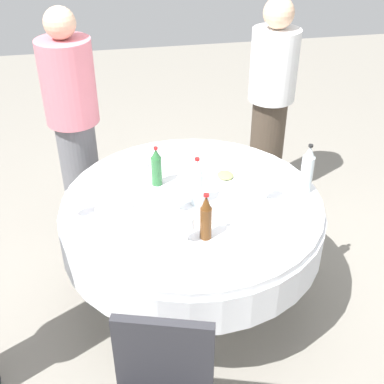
% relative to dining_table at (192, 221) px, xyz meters
% --- Properties ---
extents(ground_plane, '(10.00, 10.00, 0.00)m').
position_rel_dining_table_xyz_m(ground_plane, '(0.00, 0.00, -0.59)').
color(ground_plane, gray).
extents(dining_table, '(1.47, 1.47, 0.74)m').
position_rel_dining_table_xyz_m(dining_table, '(0.00, 0.00, 0.00)').
color(dining_table, white).
rests_on(dining_table, ground_plane).
extents(bottle_clear_left, '(0.07, 0.07, 0.30)m').
position_rel_dining_table_xyz_m(bottle_clear_left, '(0.03, 0.64, 0.28)').
color(bottle_clear_left, silver).
rests_on(bottle_clear_left, dining_table).
extents(bottle_clear_right, '(0.07, 0.07, 0.28)m').
position_rel_dining_table_xyz_m(bottle_clear_right, '(0.04, 0.02, 0.28)').
color(bottle_clear_right, silver).
rests_on(bottle_clear_right, dining_table).
extents(bottle_brown_outer, '(0.06, 0.06, 0.26)m').
position_rel_dining_table_xyz_m(bottle_brown_outer, '(0.33, 0.01, 0.27)').
color(bottle_brown_outer, '#593314').
rests_on(bottle_brown_outer, dining_table).
extents(bottle_green_south, '(0.06, 0.06, 0.24)m').
position_rel_dining_table_xyz_m(bottle_green_south, '(-0.20, -0.17, 0.26)').
color(bottle_green_south, '#2D6B38').
rests_on(bottle_green_south, dining_table).
extents(wine_glass_south, '(0.07, 0.07, 0.15)m').
position_rel_dining_table_xyz_m(wine_glass_south, '(0.35, -0.09, 0.25)').
color(wine_glass_south, white).
rests_on(wine_glass_south, dining_table).
extents(wine_glass_front, '(0.07, 0.07, 0.15)m').
position_rel_dining_table_xyz_m(wine_glass_front, '(0.07, 0.40, 0.25)').
color(wine_glass_front, white).
rests_on(wine_glass_front, dining_table).
extents(wine_glass_mid, '(0.06, 0.06, 0.16)m').
position_rel_dining_table_xyz_m(wine_glass_mid, '(0.09, -0.09, 0.26)').
color(wine_glass_mid, white).
rests_on(wine_glass_mid, dining_table).
extents(wine_glass_near, '(0.06, 0.06, 0.16)m').
position_rel_dining_table_xyz_m(wine_glass_near, '(0.04, -0.63, 0.26)').
color(wine_glass_near, white).
rests_on(wine_glass_near, dining_table).
extents(plate_rear, '(0.23, 0.23, 0.04)m').
position_rel_dining_table_xyz_m(plate_rear, '(-0.18, 0.23, 0.16)').
color(plate_rear, white).
rests_on(plate_rear, dining_table).
extents(plate_far, '(0.21, 0.21, 0.02)m').
position_rel_dining_table_xyz_m(plate_far, '(-0.00, -0.43, 0.15)').
color(plate_far, white).
rests_on(plate_far, dining_table).
extents(plate_inner, '(0.23, 0.23, 0.02)m').
position_rel_dining_table_xyz_m(plate_inner, '(-0.43, -0.31, 0.15)').
color(plate_inner, white).
rests_on(plate_inner, dining_table).
extents(fork_right, '(0.18, 0.04, 0.00)m').
position_rel_dining_table_xyz_m(fork_right, '(0.47, 0.31, 0.15)').
color(fork_right, silver).
rests_on(fork_right, dining_table).
extents(fork_outer, '(0.13, 0.15, 0.00)m').
position_rel_dining_table_xyz_m(fork_outer, '(0.18, 0.13, 0.15)').
color(fork_outer, silver).
rests_on(fork_outer, dining_table).
extents(knife_south, '(0.07, 0.18, 0.00)m').
position_rel_dining_table_xyz_m(knife_south, '(0.50, -0.18, 0.15)').
color(knife_south, silver).
rests_on(knife_south, dining_table).
extents(folded_napkin, '(0.20, 0.20, 0.02)m').
position_rel_dining_table_xyz_m(folded_napkin, '(0.28, 0.42, 0.16)').
color(folded_napkin, white).
rests_on(folded_napkin, dining_table).
extents(person_right, '(0.34, 0.34, 1.55)m').
position_rel_dining_table_xyz_m(person_right, '(-1.06, 0.79, 0.22)').
color(person_right, '#4C3F33').
rests_on(person_right, ground_plane).
extents(person_outer, '(0.34, 0.34, 1.61)m').
position_rel_dining_table_xyz_m(person_outer, '(-0.83, -0.63, 0.25)').
color(person_outer, slate).
rests_on(person_outer, ground_plane).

